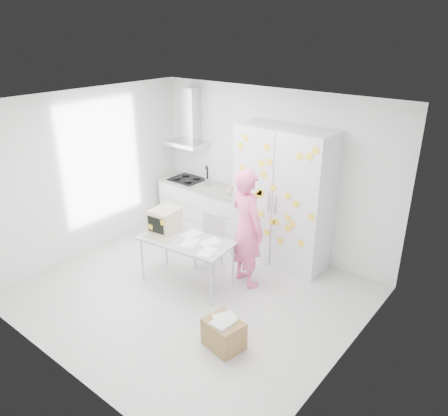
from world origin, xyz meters
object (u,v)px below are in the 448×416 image
Objects in this scene: person at (247,228)px; cardboard_box at (224,333)px; chair at (211,238)px; desk at (172,229)px.

cardboard_box is at bearing 135.62° from person.
person is 0.85m from chair.
person reaches higher than desk.
person is at bearing 115.80° from cardboard_box.
chair is at bearing 15.29° from person.
cardboard_box is (1.57, -0.75, -0.63)m from desk.
desk is at bearing 154.59° from cardboard_box.
chair is 1.68× the size of cardboard_box.
desk is 2.81× the size of cardboard_box.
cardboard_box is at bearing -32.19° from desk.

